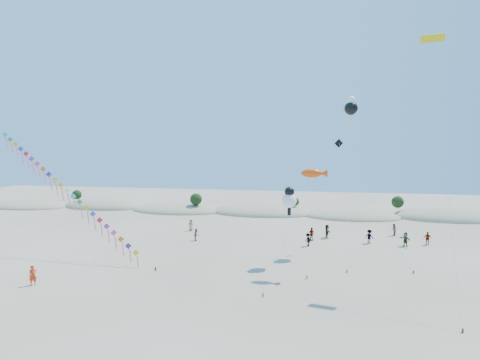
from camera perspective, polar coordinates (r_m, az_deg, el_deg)
name	(u,v)px	position (r m, az deg, el deg)	size (l,w,h in m)	color
ground	(183,318)	(31.46, -8.13, -18.80)	(160.00, 160.00, 0.00)	gray
dune_ridge	(267,213)	(73.90, 3.90, -4.64)	(145.30, 11.49, 5.57)	gray
kite_train	(65,189)	(50.32, -23.68, -1.20)	(23.77, 7.95, 14.95)	#3F2D1E
fish_kite	(314,174)	(40.05, 10.52, 0.90)	(5.40, 8.21, 10.30)	#3F2D1E
cartoon_kite_low	(289,199)	(42.53, 7.03, -2.65)	(2.84, 5.48, 8.24)	#3F2D1E
cartoon_kite_high	(351,107)	(50.63, 15.51, 9.97)	(2.00, 11.13, 18.44)	#3F2D1E
parafoil_kite	(433,44)	(43.06, 25.77, 17.00)	(2.11, 13.17, 22.93)	#3F2D1E
dark_kite	(355,172)	(48.40, 16.07, 1.12)	(7.47, 9.84, 13.34)	#3F2D1E
flyer_foreground	(33,275)	(41.59, -27.37, -11.95)	(0.66, 0.44, 1.82)	red
beachgoers	(335,235)	(54.40, 13.34, -7.57)	(32.82, 8.96, 1.82)	slate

